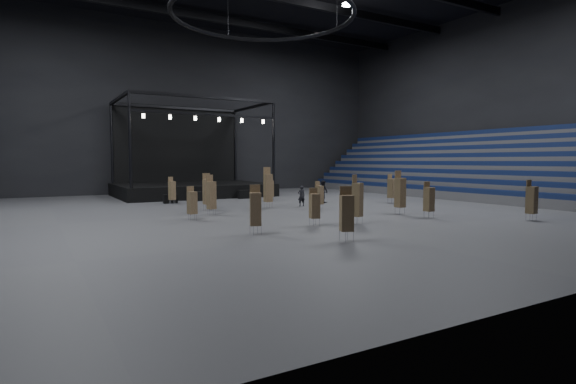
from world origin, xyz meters
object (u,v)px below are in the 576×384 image
chair_stack_4 (314,205)px  chair_stack_6 (268,187)px  flight_case_left (170,199)px  flight_case_right (244,194)px  chair_stack_1 (192,202)px  stage (190,181)px  chair_stack_2 (207,191)px  chair_stack_3 (172,190)px  chair_stack_5 (211,195)px  chair_stack_7 (429,199)px  chair_stack_10 (319,195)px  chair_stack_0 (532,199)px  chair_stack_13 (400,192)px  chair_stack_12 (357,199)px  flight_case_mid (201,196)px  chair_stack_11 (392,188)px  chair_stack_8 (271,188)px  man_center (301,196)px  chair_stack_9 (255,208)px  crew_member (323,191)px  chair_stack_14 (347,212)px

chair_stack_4 → chair_stack_6: (1.96, 9.09, 0.44)m
chair_stack_6 → flight_case_left: bearing=132.5°
flight_case_right → chair_stack_1: chair_stack_1 is taller
stage → chair_stack_2: stage is taller
chair_stack_3 → chair_stack_5: (0.21, -8.23, 0.18)m
chair_stack_6 → stage: bearing=101.2°
chair_stack_7 → chair_stack_10: 7.72m
chair_stack_0 → chair_stack_1: (-16.81, 9.79, -0.17)m
chair_stack_13 → flight_case_left: bearing=124.3°
chair_stack_3 → flight_case_right: bearing=-1.1°
chair_stack_7 → chair_stack_12: size_ratio=0.81×
flight_case_mid → chair_stack_5: chair_stack_5 is taller
chair_stack_3 → chair_stack_11: size_ratio=0.91×
chair_stack_1 → chair_stack_8: (9.75, 8.79, 0.03)m
chair_stack_1 → chair_stack_13: (12.54, -3.70, 0.38)m
man_center → chair_stack_5: bearing=22.6°
chair_stack_9 → chair_stack_11: chair_stack_11 is taller
chair_stack_8 → chair_stack_11: bearing=-28.3°
chair_stack_4 → chair_stack_6: bearing=90.3°
chair_stack_7 → chair_stack_8: (-2.91, 14.77, -0.07)m
chair_stack_4 → chair_stack_11: chair_stack_11 is taller
stage → chair_stack_1: bearing=-107.3°
chair_stack_8 → chair_stack_11: 10.04m
man_center → chair_stack_12: bearing=85.1°
chair_stack_4 → chair_stack_8: bearing=83.6°
chair_stack_4 → chair_stack_7: chair_stack_7 is taller
flight_case_left → chair_stack_4: chair_stack_4 is taller
chair_stack_3 → crew_member: (11.08, -4.80, -0.21)m
chair_stack_8 → chair_stack_11: size_ratio=0.87×
chair_stack_3 → chair_stack_14: chair_stack_14 is taller
chair_stack_12 → man_center: 9.87m
chair_stack_7 → chair_stack_9: size_ratio=0.94×
chair_stack_10 → man_center: chair_stack_10 is taller
chair_stack_4 → chair_stack_11: size_ratio=0.84×
chair_stack_5 → flight_case_left: bearing=81.9°
chair_stack_6 → chair_stack_14: 14.04m
chair_stack_0 → chair_stack_7: size_ratio=1.08×
flight_case_right → chair_stack_11: chair_stack_11 is taller
chair_stack_5 → chair_stack_6: size_ratio=0.86×
chair_stack_5 → chair_stack_11: (15.29, 0.15, -0.04)m
chair_stack_0 → chair_stack_8: bearing=106.4°
chair_stack_1 → crew_member: bearing=10.9°
chair_stack_6 → chair_stack_7: 11.39m
chair_stack_1 → chair_stack_7: (12.67, -5.98, 0.10)m
stage → chair_stack_0: size_ratio=5.97×
chair_stack_1 → chair_stack_3: bearing=69.2°
chair_stack_0 → crew_member: chair_stack_0 is taller
chair_stack_4 → chair_stack_9: 4.07m
stage → chair_stack_2: (-3.21, -14.00, -0.11)m
chair_stack_0 → stage: bearing=107.1°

